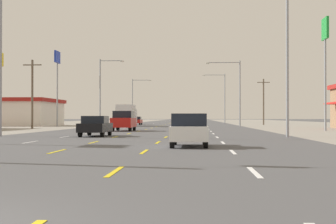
% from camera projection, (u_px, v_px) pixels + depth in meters
% --- Properties ---
extents(ground_plane, '(572.00, 572.00, 0.00)m').
position_uv_depth(ground_plane, '(168.00, 127.00, 72.11)').
color(ground_plane, '#4C4C4F').
extents(lane_markings, '(10.64, 227.60, 0.01)m').
position_uv_depth(lane_markings, '(178.00, 124.00, 110.55)').
color(lane_markings, white).
rests_on(lane_markings, ground).
extents(hatchback_inner_right_nearest, '(1.72, 3.90, 1.54)m').
position_uv_depth(hatchback_inner_right_nearest, '(189.00, 130.00, 24.26)').
color(hatchback_inner_right_nearest, white).
rests_on(hatchback_inner_right_nearest, ground).
extents(sedan_inner_left_near, '(1.80, 4.50, 1.46)m').
position_uv_depth(sedan_inner_left_near, '(95.00, 126.00, 37.30)').
color(sedan_inner_left_near, black).
rests_on(sedan_inner_left_near, ground).
extents(suv_inner_left_mid, '(1.98, 4.90, 1.98)m').
position_uv_depth(suv_inner_left_mid, '(124.00, 121.00, 51.51)').
color(suv_inner_left_mid, red).
rests_on(suv_inner_left_mid, ground).
extents(box_truck_far_left_midfar, '(2.40, 7.20, 3.23)m').
position_uv_depth(box_truck_far_left_midfar, '(127.00, 114.00, 79.79)').
color(box_truck_far_left_midfar, silver).
rests_on(box_truck_far_left_midfar, ground).
extents(sedan_far_left_far, '(1.80, 4.50, 1.46)m').
position_uv_depth(sedan_far_left_far, '(136.00, 121.00, 92.86)').
color(sedan_far_left_far, red).
rests_on(sedan_far_left_far, ground).
extents(storefront_left_row_2, '(12.13, 14.36, 4.29)m').
position_uv_depth(storefront_left_row_2, '(18.00, 112.00, 83.29)').
color(storefront_left_row_2, silver).
rests_on(storefront_left_row_2, ground).
extents(pole_sign_left_row_2, '(0.24, 2.58, 11.12)m').
position_uv_depth(pole_sign_left_row_2, '(57.00, 68.00, 76.80)').
color(pole_sign_left_row_2, gray).
rests_on(pole_sign_left_row_2, ground).
extents(pole_sign_right_row_1, '(0.24, 2.12, 11.36)m').
position_uv_depth(pole_sign_right_row_1, '(325.00, 45.00, 52.20)').
color(pole_sign_right_row_1, gray).
rests_on(pole_sign_right_row_1, ground).
extents(streetlight_left_row_0, '(4.04, 0.26, 10.25)m').
position_uv_depth(streetlight_left_row_0, '(6.00, 54.00, 37.14)').
color(streetlight_left_row_0, gray).
rests_on(streetlight_left_row_0, ground).
extents(streetlight_right_row_0, '(3.83, 0.26, 10.58)m').
position_uv_depth(streetlight_right_row_0, '(282.00, 50.00, 36.10)').
color(streetlight_right_row_0, gray).
rests_on(streetlight_right_row_0, ground).
extents(streetlight_left_row_1, '(3.59, 0.26, 9.86)m').
position_uv_depth(streetlight_left_row_1, '(102.00, 88.00, 75.84)').
color(streetlight_left_row_1, gray).
rests_on(streetlight_left_row_1, ground).
extents(streetlight_right_row_1, '(4.99, 0.26, 9.50)m').
position_uv_depth(streetlight_right_row_1, '(236.00, 88.00, 74.81)').
color(streetlight_right_row_1, gray).
rests_on(streetlight_right_row_1, ground).
extents(streetlight_left_row_2, '(4.30, 0.26, 9.78)m').
position_uv_depth(streetlight_left_row_2, '(134.00, 98.00, 114.54)').
color(streetlight_left_row_2, gray).
rests_on(streetlight_left_row_2, ground).
extents(streetlight_right_row_2, '(4.90, 0.26, 10.84)m').
position_uv_depth(streetlight_right_row_2, '(223.00, 95.00, 113.52)').
color(streetlight_right_row_2, gray).
rests_on(streetlight_right_row_2, ground).
extents(utility_pole_left_row_1, '(2.20, 0.26, 8.14)m').
position_uv_depth(utility_pole_left_row_1, '(32.00, 93.00, 61.35)').
color(utility_pole_left_row_1, brown).
rests_on(utility_pole_left_row_1, ground).
extents(utility_pole_right_row_2, '(2.20, 0.26, 8.07)m').
position_uv_depth(utility_pole_right_row_2, '(263.00, 101.00, 91.14)').
color(utility_pole_right_row_2, brown).
rests_on(utility_pole_right_row_2, ground).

